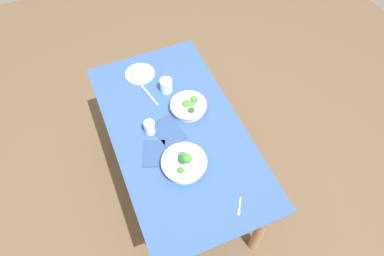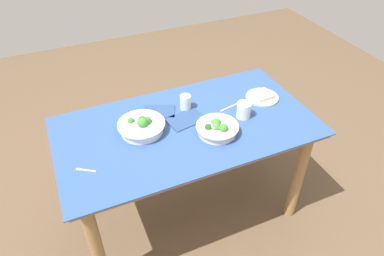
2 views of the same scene
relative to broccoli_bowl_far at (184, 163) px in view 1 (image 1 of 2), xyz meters
The scene contains 12 objects.
ground_plane 0.84m from the broccoli_bowl_far, 11.93° to the right, with size 6.00×6.00×0.00m, color brown.
dining_table 0.30m from the broccoli_bowl_far, 11.93° to the right, with size 1.48×0.80×0.77m.
broccoli_bowl_far is the anchor object (origin of this frame).
broccoli_bowl_near 0.42m from the broccoli_bowl_far, 25.99° to the right, with size 0.24×0.24×0.09m.
bread_side_plate 0.80m from the broccoli_bowl_far, ahead, with size 0.21×0.21×0.04m.
water_glass_center 0.60m from the broccoli_bowl_far, 10.41° to the right, with size 0.08×0.08×0.10m, color silver.
water_glass_side 0.33m from the broccoli_bowl_far, 18.64° to the left, with size 0.07×0.07×0.09m, color silver.
fork_by_far_bowl 0.40m from the broccoli_bowl_far, 152.61° to the right, with size 0.09×0.07×0.00m.
fork_by_near_bowl 0.37m from the broccoli_bowl_far, ahead, with size 0.02×0.11×0.00m.
table_knife_left 0.59m from the broccoli_bowl_far, ahead, with size 0.21×0.01×0.00m, color #B7B7BC.
napkin_folded_upper 0.27m from the broccoli_bowl_far, ahead, with size 0.22×0.15×0.01m, color navy.
napkin_folded_lower 0.20m from the broccoli_bowl_far, 42.25° to the left, with size 0.19×0.13×0.01m, color navy.
Camera 1 is at (-1.19, 0.40, 2.59)m, focal length 33.07 mm.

